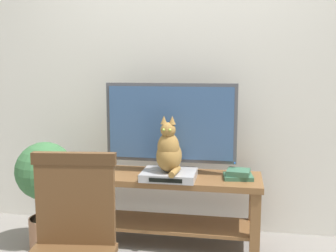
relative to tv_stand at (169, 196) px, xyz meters
name	(u,v)px	position (x,y,z in m)	size (l,w,h in m)	color
back_wall	(183,61)	(0.05, 0.41, 1.02)	(7.00, 0.12, 2.80)	silver
tv_stand	(169,196)	(0.00, 0.00, 0.00)	(1.37, 0.45, 0.54)	brown
tv	(171,126)	(0.00, 0.07, 0.53)	(1.00, 0.20, 0.69)	#4C4C51
media_box	(169,175)	(0.02, -0.10, 0.19)	(0.39, 0.30, 0.06)	#ADADB2
cat	(169,151)	(0.02, -0.11, 0.37)	(0.18, 0.31, 0.41)	olive
wooden_chair	(70,239)	(-0.28, -1.18, 0.15)	(0.47, 0.47, 0.94)	brown
book_stack	(238,174)	(0.51, -0.01, 0.19)	(0.23, 0.19, 0.07)	#38664C
potted_plant	(45,182)	(-0.89, -0.22, 0.12)	(0.43, 0.43, 0.81)	#9E6B4C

